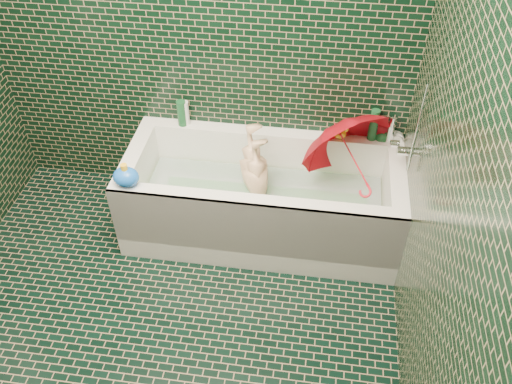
# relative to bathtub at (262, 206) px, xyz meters

# --- Properties ---
(floor) EXTENTS (2.80, 2.80, 0.00)m
(floor) POSITION_rel_bathtub_xyz_m (-0.45, -1.01, -0.21)
(floor) COLOR black
(floor) RESTS_ON ground
(wall_back) EXTENTS (2.80, 0.00, 2.80)m
(wall_back) POSITION_rel_bathtub_xyz_m (-0.45, 0.39, 1.04)
(wall_back) COLOR black
(wall_back) RESTS_ON floor
(wall_right) EXTENTS (0.00, 2.80, 2.80)m
(wall_right) POSITION_rel_bathtub_xyz_m (0.85, -1.01, 1.04)
(wall_right) COLOR black
(wall_right) RESTS_ON floor
(bathtub) EXTENTS (1.70, 0.75, 0.55)m
(bathtub) POSITION_rel_bathtub_xyz_m (0.00, 0.00, 0.00)
(bathtub) COLOR white
(bathtub) RESTS_ON floor
(bath_mat) EXTENTS (1.35, 0.47, 0.01)m
(bath_mat) POSITION_rel_bathtub_xyz_m (0.00, 0.02, -0.06)
(bath_mat) COLOR green
(bath_mat) RESTS_ON bathtub
(water) EXTENTS (1.48, 0.53, 0.00)m
(water) POSITION_rel_bathtub_xyz_m (0.00, 0.02, 0.09)
(water) COLOR silver
(water) RESTS_ON bathtub
(faucet) EXTENTS (0.18, 0.19, 0.55)m
(faucet) POSITION_rel_bathtub_xyz_m (0.81, 0.01, 0.56)
(faucet) COLOR silver
(faucet) RESTS_ON wall_right
(child) EXTENTS (0.92, 0.54, 0.24)m
(child) POSITION_rel_bathtub_xyz_m (-0.03, 0.05, 0.10)
(child) COLOR tan
(child) RESTS_ON bathtub
(umbrella) EXTENTS (0.87, 0.90, 0.91)m
(umbrella) POSITION_rel_bathtub_xyz_m (0.53, 0.11, 0.36)
(umbrella) COLOR red
(umbrella) RESTS_ON bathtub
(soap_bottle_a) EXTENTS (0.11, 0.11, 0.28)m
(soap_bottle_a) POSITION_rel_bathtub_xyz_m (0.80, 0.34, 0.34)
(soap_bottle_a) COLOR white
(soap_bottle_a) RESTS_ON bathtub
(soap_bottle_b) EXTENTS (0.08, 0.08, 0.17)m
(soap_bottle_b) POSITION_rel_bathtub_xyz_m (0.78, 0.35, 0.34)
(soap_bottle_b) COLOR #541C6C
(soap_bottle_b) RESTS_ON bathtub
(soap_bottle_c) EXTENTS (0.13, 0.13, 0.16)m
(soap_bottle_c) POSITION_rel_bathtub_xyz_m (0.72, 0.33, 0.34)
(soap_bottle_c) COLOR #164D27
(soap_bottle_c) RESTS_ON bathtub
(bottle_right_tall) EXTENTS (0.07, 0.07, 0.21)m
(bottle_right_tall) POSITION_rel_bathtub_xyz_m (0.65, 0.36, 0.44)
(bottle_right_tall) COLOR #164D27
(bottle_right_tall) RESTS_ON bathtub
(bottle_right_pump) EXTENTS (0.06, 0.06, 0.19)m
(bottle_right_pump) POSITION_rel_bathtub_xyz_m (0.75, 0.34, 0.43)
(bottle_right_pump) COLOR silver
(bottle_right_pump) RESTS_ON bathtub
(bottle_left_tall) EXTENTS (0.07, 0.07, 0.18)m
(bottle_left_tall) POSITION_rel_bathtub_xyz_m (-0.57, 0.34, 0.43)
(bottle_left_tall) COLOR #164D27
(bottle_left_tall) RESTS_ON bathtub
(bottle_left_short) EXTENTS (0.06, 0.06, 0.17)m
(bottle_left_short) POSITION_rel_bathtub_xyz_m (-0.55, 0.35, 0.42)
(bottle_left_short) COLOR white
(bottle_left_short) RESTS_ON bathtub
(rubber_duck) EXTENTS (0.11, 0.08, 0.09)m
(rubber_duck) POSITION_rel_bathtub_xyz_m (0.45, 0.34, 0.38)
(rubber_duck) COLOR yellow
(rubber_duck) RESTS_ON bathtub
(bath_toy) EXTENTS (0.18, 0.16, 0.15)m
(bath_toy) POSITION_rel_bathtub_xyz_m (-0.74, -0.29, 0.40)
(bath_toy) COLOR blue
(bath_toy) RESTS_ON bathtub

